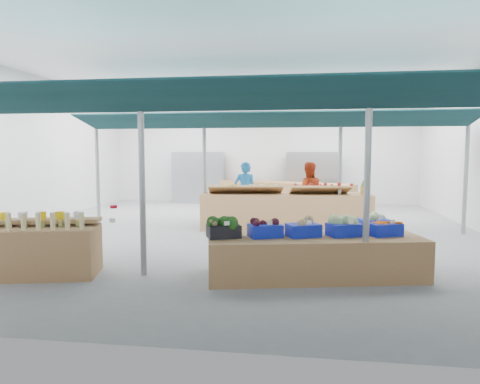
{
  "coord_description": "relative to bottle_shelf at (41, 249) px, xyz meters",
  "views": [
    {
      "loc": [
        1.51,
        -10.55,
        1.98
      ],
      "look_at": [
        0.25,
        -1.6,
        1.16
      ],
      "focal_mm": 32.0,
      "sensor_mm": 36.0,
      "label": 1
    }
  ],
  "objects": [
    {
      "name": "floor",
      "position": [
        2.63,
        4.27,
        -0.43
      ],
      "size": [
        13.0,
        13.0,
        0.0
      ],
      "primitive_type": "plane",
      "color": "slate",
      "rests_on": "ground"
    },
    {
      "name": "hall",
      "position": [
        2.63,
        5.7,
        2.21
      ],
      "size": [
        13.0,
        13.0,
        13.0
      ],
      "color": "silver",
      "rests_on": "ground"
    },
    {
      "name": "pole_grid",
      "position": [
        3.38,
        2.52,
        1.38
      ],
      "size": [
        10.0,
        4.6,
        3.0
      ],
      "color": "gray",
      "rests_on": "floor"
    },
    {
      "name": "awnings",
      "position": [
        3.38,
        2.52,
        2.35
      ],
      "size": [
        9.5,
        7.08,
        0.3
      ],
      "color": "#0A292D",
      "rests_on": "pole_grid"
    },
    {
      "name": "back_shelving_left",
      "position": [
        0.13,
        10.27,
        0.57
      ],
      "size": [
        2.0,
        0.5,
        2.0
      ],
      "primitive_type": "cube",
      "color": "#B23F33",
      "rests_on": "floor"
    },
    {
      "name": "back_shelving_right",
      "position": [
        4.63,
        10.27,
        0.57
      ],
      "size": [
        2.0,
        0.5,
        2.0
      ],
      "primitive_type": "cube",
      "color": "#B23F33",
      "rests_on": "floor"
    },
    {
      "name": "bottle_shelf",
      "position": [
        0.0,
        0.0,
        0.0
      ],
      "size": [
        1.92,
        1.42,
        1.07
      ],
      "rotation": [
        0.0,
        0.0,
        0.23
      ],
      "color": "olive",
      "rests_on": "floor"
    },
    {
      "name": "veg_counter",
      "position": [
        4.38,
        0.55,
        -0.1
      ],
      "size": [
        3.55,
        1.8,
        0.66
      ],
      "primitive_type": "cube",
      "rotation": [
        0.0,
        0.0,
        0.21
      ],
      "color": "olive",
      "rests_on": "floor"
    },
    {
      "name": "fruit_counter",
      "position": [
        3.77,
        4.82,
        0.03
      ],
      "size": [
        4.4,
        1.35,
        0.93
      ],
      "primitive_type": "cube",
      "rotation": [
        0.0,
        0.0,
        0.07
      ],
      "color": "olive",
      "rests_on": "floor"
    },
    {
      "name": "far_counter",
      "position": [
        3.56,
        9.39,
        0.03
      ],
      "size": [
        5.09,
        3.08,
        0.92
      ],
      "primitive_type": "cube",
      "rotation": [
        0.0,
        0.0,
        -0.43
      ],
      "color": "olive",
      "rests_on": "floor"
    },
    {
      "name": "crate_stack",
      "position": [
        5.28,
        0.64,
        -0.13
      ],
      "size": [
        0.6,
        0.51,
        0.61
      ],
      "primitive_type": "cube",
      "rotation": [
        0.0,
        0.0,
        -0.37
      ],
      "color": "#1020B1",
      "rests_on": "floor"
    },
    {
      "name": "vendor_left",
      "position": [
        2.57,
        5.92,
        0.43
      ],
      "size": [
        0.66,
        0.46,
        1.73
      ],
      "primitive_type": "imported",
      "rotation": [
        0.0,
        0.0,
        3.22
      ],
      "color": "#1C6DB9",
      "rests_on": "floor"
    },
    {
      "name": "vendor_right",
      "position": [
        4.37,
        5.92,
        0.43
      ],
      "size": [
        0.89,
        0.72,
        1.73
      ],
      "primitive_type": "imported",
      "rotation": [
        0.0,
        0.0,
        3.22
      ],
      "color": "#B93616",
      "rests_on": "floor"
    },
    {
      "name": "crate_broccoli",
      "position": [
        2.96,
        0.25,
        0.38
      ],
      "size": [
        0.6,
        0.52,
        0.35
      ],
      "rotation": [
        0.0,
        0.0,
        0.41
      ],
      "color": "black",
      "rests_on": "veg_counter"
    },
    {
      "name": "crate_beets",
      "position": [
        3.6,
        0.39,
        0.36
      ],
      "size": [
        0.6,
        0.52,
        0.29
      ],
      "rotation": [
        0.0,
        0.0,
        0.41
      ],
      "color": "#1020B1",
      "rests_on": "veg_counter"
    },
    {
      "name": "crate_celeriac",
      "position": [
        4.2,
        0.51,
        0.37
      ],
      "size": [
        0.6,
        0.52,
        0.31
      ],
      "rotation": [
        0.0,
        0.0,
        0.41
      ],
      "color": "#1020B1",
      "rests_on": "veg_counter"
    },
    {
      "name": "crate_cabbage",
      "position": [
        4.85,
        0.65,
        0.38
      ],
      "size": [
        0.6,
        0.52,
        0.35
      ],
      "rotation": [
        0.0,
        0.0,
        0.41
      ],
      "color": "#1020B1",
      "rests_on": "veg_counter"
    },
    {
      "name": "crate_carrots",
      "position": [
        5.49,
        0.79,
        0.34
      ],
      "size": [
        0.6,
        0.52,
        0.29
      ],
      "rotation": [
        0.0,
        0.0,
        0.41
      ],
      "color": "#1020B1",
      "rests_on": "veg_counter"
    },
    {
      "name": "sparrow",
      "position": [
        2.83,
        0.11,
        0.47
      ],
      "size": [
        0.12,
        0.09,
        0.11
      ],
      "rotation": [
        0.0,
        0.0,
        0.41
      ],
      "color": "brown",
      "rests_on": "crate_broccoli"
    },
    {
      "name": "pole_ribbon",
      "position": [
        1.09,
        0.36,
        0.65
      ],
      "size": [
        0.12,
        0.12,
        0.28
      ],
      "color": "red",
      "rests_on": "pole_grid"
    },
    {
      "name": "apple_heap_yellow",
      "position": [
        2.74,
        4.64,
        0.66
      ],
      "size": [
        1.98,
        0.97,
        0.27
      ],
      "rotation": [
        0.0,
        0.0,
        0.15
      ],
      "color": "#997247",
      "rests_on": "fruit_counter"
    },
    {
      "name": "apple_heap_red",
      "position": [
        4.65,
        4.78,
        0.66
      ],
      "size": [
        1.59,
        0.91,
        0.27
      ],
      "rotation": [
        0.0,
        0.0,
        0.15
      ],
      "color": "#997247",
      "rests_on": "fruit_counter"
    },
    {
      "name": "pineapple",
      "position": [
        5.73,
        4.86,
        0.68
      ],
      "size": [
        0.14,
        0.14,
        0.39
      ],
      "rotation": [
        0.0,
        0.0,
        0.15
      ],
      "color": "#8C6019",
      "rests_on": "fruit_counter"
    },
    {
      "name": "crate_extra",
      "position": [
        5.4,
        1.2,
        0.37
      ],
      "size": [
        0.59,
        0.49,
        0.32
      ],
      "rotation": [
        0.0,
        0.0,
        0.33
      ],
      "color": "#1020B1",
      "rests_on": "veg_counter"
    }
  ]
}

